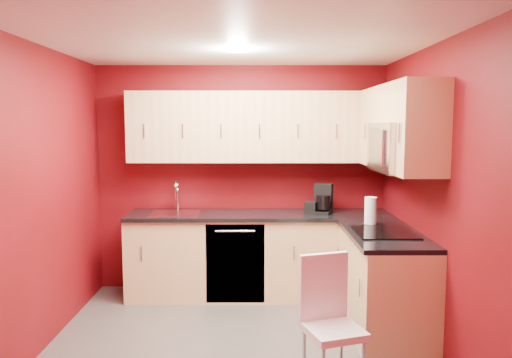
{
  "coord_description": "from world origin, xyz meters",
  "views": [
    {
      "loc": [
        0.14,
        -4.07,
        1.85
      ],
      "look_at": [
        0.16,
        0.55,
        1.35
      ],
      "focal_mm": 35.0,
      "sensor_mm": 36.0,
      "label": 1
    }
  ],
  "objects_px": {
    "napkin_holder": "(311,208)",
    "paper_towel": "(371,211)",
    "coffee_maker": "(322,199)",
    "sink": "(175,210)",
    "microwave": "(400,147)",
    "dining_chair": "(333,323)"
  },
  "relations": [
    {
      "from": "napkin_holder",
      "to": "paper_towel",
      "type": "xyz_separation_m",
      "value": [
        0.5,
        -0.59,
        0.07
      ]
    },
    {
      "from": "coffee_maker",
      "to": "paper_towel",
      "type": "distance_m",
      "value": 0.71
    },
    {
      "from": "sink",
      "to": "paper_towel",
      "type": "distance_m",
      "value": 2.05
    },
    {
      "from": "sink",
      "to": "napkin_holder",
      "type": "distance_m",
      "value": 1.44
    },
    {
      "from": "microwave",
      "to": "sink",
      "type": "height_order",
      "value": "microwave"
    },
    {
      "from": "microwave",
      "to": "sink",
      "type": "relative_size",
      "value": 1.46
    },
    {
      "from": "coffee_maker",
      "to": "dining_chair",
      "type": "bearing_deg",
      "value": -74.55
    },
    {
      "from": "microwave",
      "to": "sink",
      "type": "distance_m",
      "value": 2.43
    },
    {
      "from": "microwave",
      "to": "paper_towel",
      "type": "relative_size",
      "value": 2.89
    },
    {
      "from": "microwave",
      "to": "napkin_holder",
      "type": "distance_m",
      "value": 1.34
    },
    {
      "from": "paper_towel",
      "to": "dining_chair",
      "type": "xyz_separation_m",
      "value": [
        -0.54,
        -1.26,
        -0.58
      ]
    },
    {
      "from": "napkin_holder",
      "to": "dining_chair",
      "type": "bearing_deg",
      "value": -91.34
    },
    {
      "from": "coffee_maker",
      "to": "napkin_holder",
      "type": "height_order",
      "value": "coffee_maker"
    },
    {
      "from": "paper_towel",
      "to": "sink",
      "type": "bearing_deg",
      "value": 161.74
    },
    {
      "from": "coffee_maker",
      "to": "paper_towel",
      "type": "height_order",
      "value": "coffee_maker"
    },
    {
      "from": "dining_chair",
      "to": "napkin_holder",
      "type": "bearing_deg",
      "value": 70.9
    },
    {
      "from": "sink",
      "to": "napkin_holder",
      "type": "xyz_separation_m",
      "value": [
        1.44,
        -0.05,
        0.03
      ]
    },
    {
      "from": "sink",
      "to": "coffee_maker",
      "type": "bearing_deg",
      "value": -1.38
    },
    {
      "from": "sink",
      "to": "paper_towel",
      "type": "bearing_deg",
      "value": -18.26
    },
    {
      "from": "coffee_maker",
      "to": "napkin_holder",
      "type": "relative_size",
      "value": 2.45
    },
    {
      "from": "microwave",
      "to": "dining_chair",
      "type": "xyz_separation_m",
      "value": [
        -0.69,
        -0.9,
        -1.2
      ]
    },
    {
      "from": "microwave",
      "to": "coffee_maker",
      "type": "bearing_deg",
      "value": 118.66
    }
  ]
}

